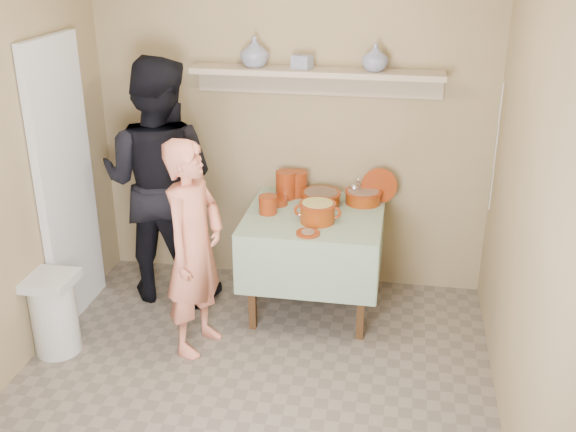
% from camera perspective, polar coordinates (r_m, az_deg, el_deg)
% --- Properties ---
extents(ground, '(3.50, 3.50, 0.00)m').
position_cam_1_polar(ground, '(4.15, -3.98, -16.10)').
color(ground, '#73675A').
rests_on(ground, ground).
extents(tile_panel, '(0.06, 0.70, 2.00)m').
position_cam_1_polar(tile_panel, '(4.94, -18.31, 2.67)').
color(tile_panel, silver).
rests_on(tile_panel, ground).
extents(plate_stack_a, '(0.16, 0.16, 0.21)m').
position_cam_1_polar(plate_stack_a, '(5.05, -0.17, 2.66)').
color(plate_stack_a, maroon).
rests_on(plate_stack_a, serving_table).
extents(plate_stack_b, '(0.16, 0.16, 0.19)m').
position_cam_1_polar(plate_stack_b, '(5.10, 0.75, 2.75)').
color(plate_stack_b, maroon).
rests_on(plate_stack_b, serving_table).
extents(bowl_stack, '(0.13, 0.13, 0.13)m').
position_cam_1_polar(bowl_stack, '(4.78, -1.71, 0.96)').
color(bowl_stack, maroon).
rests_on(bowl_stack, serving_table).
extents(empty_bowl, '(0.16, 0.16, 0.05)m').
position_cam_1_polar(empty_bowl, '(4.96, -0.93, 1.26)').
color(empty_bowl, maroon).
rests_on(empty_bowl, serving_table).
extents(propped_lid, '(0.27, 0.09, 0.26)m').
position_cam_1_polar(propped_lid, '(5.03, 7.71, 2.55)').
color(propped_lid, maroon).
rests_on(propped_lid, serving_table).
extents(vase_right, '(0.19, 0.19, 0.19)m').
position_cam_1_polar(vase_right, '(4.81, 7.39, 13.18)').
color(vase_right, navy).
rests_on(vase_right, wall_shelf).
extents(vase_left, '(0.29, 0.29, 0.21)m').
position_cam_1_polar(vase_left, '(4.93, -2.85, 13.70)').
color(vase_left, navy).
rests_on(vase_left, wall_shelf).
extents(ceramic_box, '(0.16, 0.13, 0.10)m').
position_cam_1_polar(ceramic_box, '(4.87, 1.20, 12.92)').
color(ceramic_box, navy).
rests_on(ceramic_box, wall_shelf).
extents(person_cook, '(0.48, 0.60, 1.46)m').
position_cam_1_polar(person_cook, '(4.39, -7.95, -2.72)').
color(person_cook, '#DF7B60').
rests_on(person_cook, ground).
extents(person_helper, '(0.93, 0.75, 1.84)m').
position_cam_1_polar(person_helper, '(5.05, -10.86, 2.90)').
color(person_helper, black).
rests_on(person_helper, ground).
extents(room_shell, '(3.04, 3.54, 2.62)m').
position_cam_1_polar(room_shell, '(3.38, -4.72, 5.63)').
color(room_shell, tan).
rests_on(room_shell, ground).
extents(serving_table, '(0.97, 0.97, 0.76)m').
position_cam_1_polar(serving_table, '(4.86, 2.24, -1.04)').
color(serving_table, '#4C2D16').
rests_on(serving_table, ground).
extents(cazuela_meat_a, '(0.30, 0.30, 0.10)m').
position_cam_1_polar(cazuela_meat_a, '(4.95, 2.79, 1.62)').
color(cazuela_meat_a, '#712203').
rests_on(cazuela_meat_a, serving_table).
extents(cazuela_meat_b, '(0.28, 0.28, 0.10)m').
position_cam_1_polar(cazuela_meat_b, '(5.00, 6.38, 1.73)').
color(cazuela_meat_b, '#712203').
rests_on(cazuela_meat_b, serving_table).
extents(ladle, '(0.08, 0.26, 0.19)m').
position_cam_1_polar(ladle, '(5.00, 5.67, 2.40)').
color(ladle, silver).
rests_on(ladle, cazuela_meat_b).
extents(cazuela_rice, '(0.33, 0.25, 0.14)m').
position_cam_1_polar(cazuela_rice, '(4.63, 2.51, 0.47)').
color(cazuela_rice, '#712203').
rests_on(cazuela_rice, serving_table).
extents(front_plate, '(0.16, 0.16, 0.03)m').
position_cam_1_polar(front_plate, '(4.46, 1.70, -1.44)').
color(front_plate, maroon).
rests_on(front_plate, serving_table).
extents(wall_shelf, '(1.80, 0.25, 0.21)m').
position_cam_1_polar(wall_shelf, '(4.91, 2.45, 11.85)').
color(wall_shelf, tan).
rests_on(wall_shelf, room_shell).
extents(trash_bin, '(0.32, 0.32, 0.56)m').
position_cam_1_polar(trash_bin, '(4.76, -19.20, -7.80)').
color(trash_bin, silver).
rests_on(trash_bin, ground).
extents(electrical_cord, '(0.01, 0.05, 0.90)m').
position_cam_1_polar(electrical_cord, '(4.84, 17.21, 5.53)').
color(electrical_cord, silver).
rests_on(electrical_cord, wall_shelf).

